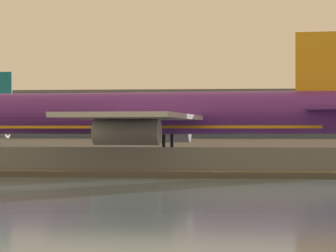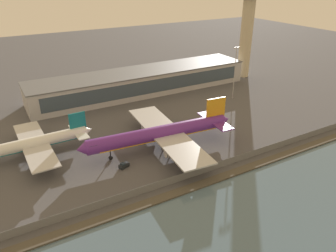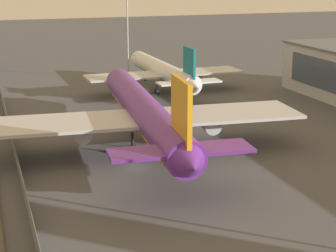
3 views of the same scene
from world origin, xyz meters
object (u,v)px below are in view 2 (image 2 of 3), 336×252
control_tower (247,24)px  passenger_jet_white_teal (31,144)px  baggage_tug (124,165)px  apron_light_mast_apron_west (235,71)px  cargo_jet_purple (162,133)px

control_tower → passenger_jet_white_teal: bearing=-163.5°
passenger_jet_white_teal → control_tower: size_ratio=0.83×
baggage_tug → control_tower: (95.42, 55.60, 27.85)m
baggage_tug → passenger_jet_white_teal: bearing=138.3°
control_tower → apron_light_mast_apron_west: control_tower is taller
baggage_tug → apron_light_mast_apron_west: size_ratio=0.15×
passenger_jet_white_teal → baggage_tug: size_ratio=11.74×
control_tower → apron_light_mast_apron_west: bearing=-138.0°
passenger_jet_white_teal → baggage_tug: (23.09, -20.58, -3.78)m
cargo_jet_purple → control_tower: control_tower is taller
cargo_jet_purple → passenger_jet_white_teal: cargo_jet_purple is taller
cargo_jet_purple → baggage_tug: 17.41m
passenger_jet_white_teal → apron_light_mast_apron_west: bearing=6.1°
cargo_jet_purple → baggage_tug: cargo_jet_purple is taller
baggage_tug → cargo_jet_purple: bearing=17.1°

